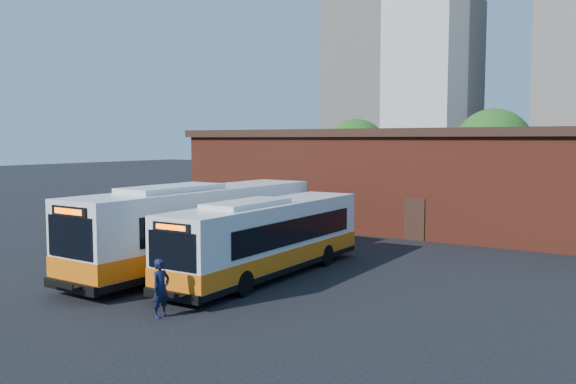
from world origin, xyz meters
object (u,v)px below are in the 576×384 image
Objects in this scene: bus_west at (199,221)px; transit_worker at (161,288)px; bus_midwest at (199,230)px; bus_mideast at (267,241)px.

bus_west is 6.07× the size of transit_worker.
bus_midwest reaches higher than transit_worker.
bus_midwest reaches higher than bus_mideast.
bus_mideast is at bearing -26.02° from bus_west.
bus_west is 12.78m from transit_worker.
bus_mideast reaches higher than transit_worker.
bus_mideast is 6.84m from transit_worker.
bus_midwest is 3.49m from bus_mideast.
bus_mideast is (3.46, 0.38, -0.23)m from bus_midwest.
bus_midwest is 7.35× the size of transit_worker.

